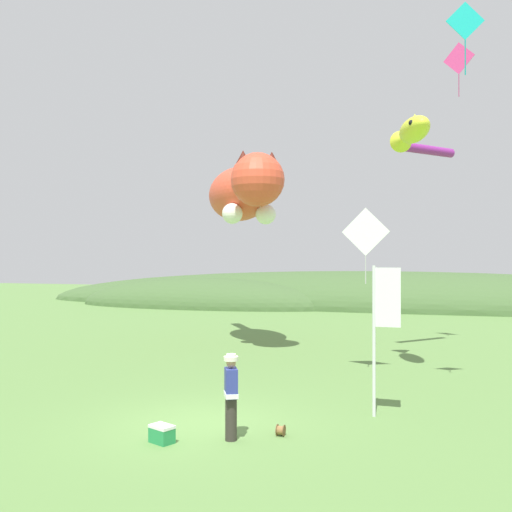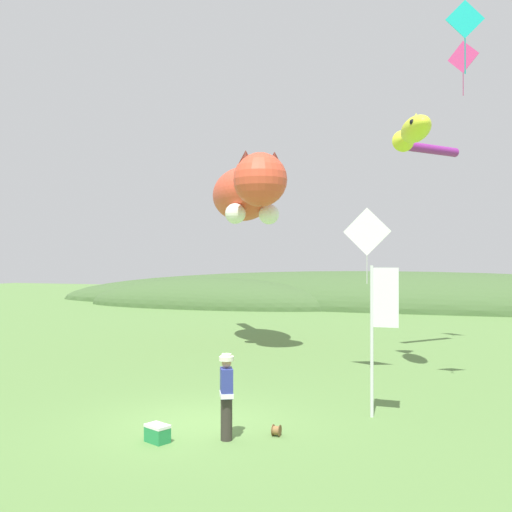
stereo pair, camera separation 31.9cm
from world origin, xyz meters
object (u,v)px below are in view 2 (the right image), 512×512
object	(u,v)px
festival_banner_pole	(379,318)
kite_diamond_teal	(465,20)
kite_tube_streamer	(429,149)
kite_diamond_pink	(463,57)
kite_fish_windsock	(413,131)
festival_attendant	(226,394)
kite_giant_cat	(246,193)
kite_spool	(276,430)
picnic_cooler	(157,433)
kite_diamond_white	(367,232)

from	to	relation	value
festival_banner_pole	kite_diamond_teal	size ratio (longest dim) A/B	1.90
kite_tube_streamer	kite_diamond_pink	xyz separation A→B (m)	(1.28, 0.81, 3.70)
kite_diamond_teal	kite_fish_windsock	bearing A→B (deg)	115.33
festival_attendant	kite_tube_streamer	size ratio (longest dim) A/B	0.70
kite_giant_cat	kite_tube_streamer	size ratio (longest dim) A/B	3.12
kite_giant_cat	kite_diamond_pink	size ratio (longest dim) A/B	3.61
kite_fish_windsock	kite_tube_streamer	distance (m)	4.63
kite_tube_streamer	kite_fish_windsock	bearing A→B (deg)	-93.22
kite_spool	kite_diamond_teal	size ratio (longest dim) A/B	0.13
kite_giant_cat	picnic_cooler	bearing A→B (deg)	-77.77
kite_spool	kite_diamond_teal	world-z (taller)	kite_diamond_teal
festival_attendant	kite_diamond_teal	xyz separation A→B (m)	(4.68, 4.52, 8.85)
picnic_cooler	kite_diamond_pink	world-z (taller)	kite_diamond_pink
kite_giant_cat	kite_diamond_pink	bearing A→B (deg)	8.53
kite_diamond_pink	kite_spool	bearing A→B (deg)	-107.02
kite_diamond_white	kite_fish_windsock	bearing A→B (deg)	8.95
picnic_cooler	kite_diamond_white	distance (m)	9.67
kite_tube_streamer	kite_diamond_teal	distance (m)	8.08
picnic_cooler	kite_spool	bearing A→B (deg)	28.69
festival_banner_pole	kite_giant_cat	size ratio (longest dim) A/B	0.45
kite_tube_streamer	kite_diamond_pink	distance (m)	4.00
picnic_cooler	kite_giant_cat	world-z (taller)	kite_giant_cat
kite_spool	kite_giant_cat	world-z (taller)	kite_giant_cat
kite_diamond_white	kite_diamond_teal	bearing A→B (deg)	-45.26
festival_attendant	festival_banner_pole	distance (m)	4.11
picnic_cooler	kite_diamond_pink	distance (m)	18.89
festival_banner_pole	kite_spool	bearing A→B (deg)	-131.02
kite_giant_cat	kite_spool	bearing A→B (deg)	-66.59
picnic_cooler	festival_banner_pole	world-z (taller)	festival_banner_pole
festival_attendant	kite_diamond_teal	distance (m)	10.99
kite_spool	kite_giant_cat	size ratio (longest dim) A/B	0.03
kite_spool	kite_giant_cat	xyz separation A→B (m)	(-4.85, 11.21, 6.42)
festival_banner_pole	kite_giant_cat	bearing A→B (deg)	126.48
festival_banner_pole	kite_diamond_white	bearing A→B (deg)	101.71
kite_spool	kite_diamond_pink	size ratio (longest dim) A/B	0.11
kite_spool	kite_fish_windsock	size ratio (longest dim) A/B	0.08
festival_attendant	festival_banner_pole	bearing A→B (deg)	44.80
kite_giant_cat	kite_tube_streamer	distance (m)	7.57
picnic_cooler	festival_banner_pole	size ratio (longest dim) A/B	0.16
festival_banner_pole	kite_diamond_pink	distance (m)	14.14
kite_spool	kite_tube_streamer	distance (m)	14.36
kite_fish_windsock	kite_diamond_teal	bearing A→B (deg)	-64.67
kite_giant_cat	kite_diamond_white	world-z (taller)	kite_giant_cat
festival_attendant	kite_fish_windsock	distance (m)	10.75
kite_spool	festival_banner_pole	size ratio (longest dim) A/B	0.07
kite_fish_windsock	kite_diamond_white	size ratio (longest dim) A/B	1.19
festival_attendant	kite_diamond_teal	world-z (taller)	kite_diamond_teal
festival_attendant	kite_spool	xyz separation A→B (m)	(0.89, 0.59, -0.83)
festival_banner_pole	kite_fish_windsock	xyz separation A→B (m)	(0.44, 4.96, 5.42)
festival_attendant	festival_banner_pole	world-z (taller)	festival_banner_pole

